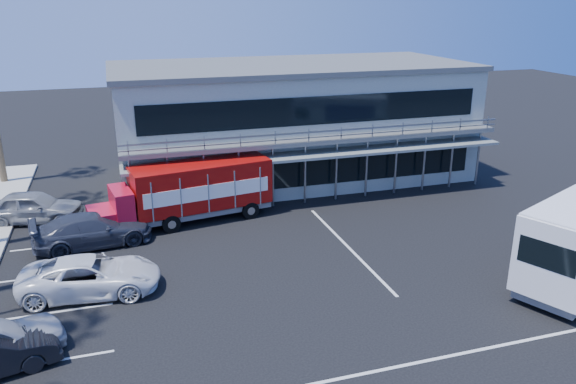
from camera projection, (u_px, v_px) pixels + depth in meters
name	position (u px, v px, depth m)	size (l,w,h in m)	color
ground	(332.00, 281.00, 23.36)	(120.00, 120.00, 0.00)	black
building	(292.00, 120.00, 36.50)	(22.40, 12.00, 7.30)	#969C8F
red_truck	(190.00, 191.00, 29.08)	(9.52, 3.63, 3.13)	#B50E26
parked_car_c	(91.00, 276.00, 22.21)	(2.49, 5.39, 1.50)	white
parked_car_d	(92.00, 230.00, 26.51)	(2.21, 5.43, 1.58)	#303440
parked_car_e	(33.00, 207.00, 29.31)	(1.99, 4.94, 1.68)	gray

